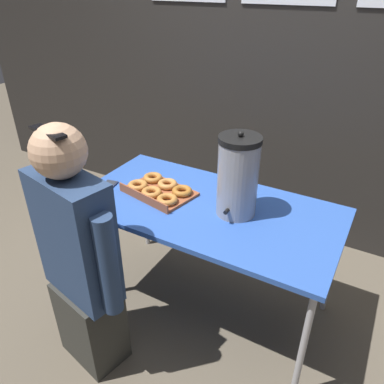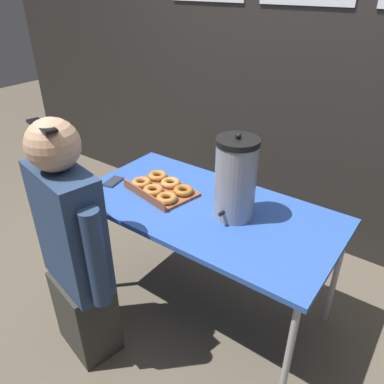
{
  "view_description": "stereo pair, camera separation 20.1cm",
  "coord_description": "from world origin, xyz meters",
  "views": [
    {
      "loc": [
        0.77,
        -1.52,
        1.79
      ],
      "look_at": [
        -0.09,
        0.0,
        0.78
      ],
      "focal_mm": 35.0,
      "sensor_mm": 36.0,
      "label": 1
    },
    {
      "loc": [
        0.94,
        -1.41,
        1.79
      ],
      "look_at": [
        -0.09,
        0.0,
        0.78
      ],
      "focal_mm": 35.0,
      "sensor_mm": 36.0,
      "label": 2
    }
  ],
  "objects": [
    {
      "name": "folding_table",
      "position": [
        0.0,
        0.0,
        0.67
      ],
      "size": [
        1.42,
        0.73,
        0.72
      ],
      "color": "#2D56B2",
      "rests_on": "ground"
    },
    {
      "name": "person_seated",
      "position": [
        -0.35,
        -0.6,
        0.64
      ],
      "size": [
        0.54,
        0.29,
        1.31
      ],
      "rotation": [
        0.0,
        0.0,
        2.93
      ],
      "color": "#33332D",
      "rests_on": "ground"
    },
    {
      "name": "cell_phone",
      "position": [
        -0.6,
        -0.1,
        0.73
      ],
      "size": [
        0.1,
        0.14,
        0.01
      ],
      "rotation": [
        0.0,
        0.0,
        0.2
      ],
      "color": "#2D334C",
      "rests_on": "folding_table"
    },
    {
      "name": "back_wall",
      "position": [
        0.0,
        1.08,
        1.4
      ],
      "size": [
        6.0,
        0.11,
        2.8
      ],
      "color": "#282623",
      "rests_on": "ground"
    },
    {
      "name": "donut_box",
      "position": [
        -0.29,
        -0.01,
        0.74
      ],
      "size": [
        0.43,
        0.33,
        0.05
      ],
      "rotation": [
        0.0,
        0.0,
        -0.2
      ],
      "color": "brown",
      "rests_on": "folding_table"
    },
    {
      "name": "coffee_urn",
      "position": [
        0.16,
        0.02,
        0.93
      ],
      "size": [
        0.21,
        0.24,
        0.45
      ],
      "color": "#939399",
      "rests_on": "folding_table"
    },
    {
      "name": "ground_plane",
      "position": [
        0.0,
        0.0,
        0.0
      ],
      "size": [
        12.0,
        12.0,
        0.0
      ],
      "primitive_type": "plane",
      "color": "brown"
    }
  ]
}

